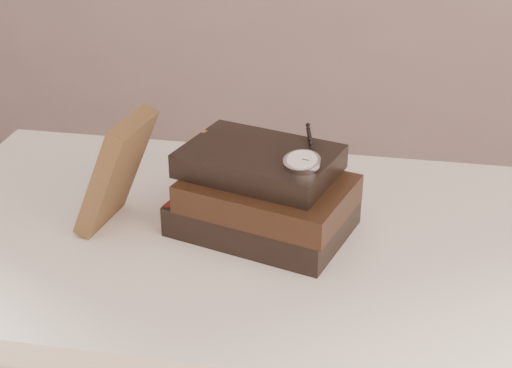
# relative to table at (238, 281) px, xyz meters

# --- Properties ---
(table) EXTENTS (1.00, 0.60, 0.75)m
(table) POSITION_rel_table_xyz_m (0.00, 0.00, 0.00)
(table) COLOR white
(table) RESTS_ON ground
(book_stack) EXTENTS (0.29, 0.24, 0.12)m
(book_stack) POSITION_rel_table_xyz_m (0.04, 0.01, 0.15)
(book_stack) COLOR black
(book_stack) RESTS_ON table
(journal) EXTENTS (0.11, 0.13, 0.18)m
(journal) POSITION_rel_table_xyz_m (-0.18, -0.02, 0.18)
(journal) COLOR #402C18
(journal) RESTS_ON table
(pocket_watch) EXTENTS (0.06, 0.16, 0.02)m
(pocket_watch) POSITION_rel_table_xyz_m (0.10, -0.02, 0.23)
(pocket_watch) COLOR silver
(pocket_watch) RESTS_ON book_stack
(eyeglasses) EXTENTS (0.13, 0.14, 0.05)m
(eyeglasses) POSITION_rel_table_xyz_m (-0.02, 0.12, 0.16)
(eyeglasses) COLOR silver
(eyeglasses) RESTS_ON book_stack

